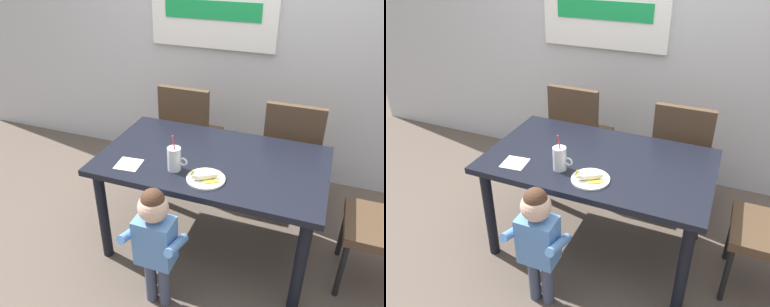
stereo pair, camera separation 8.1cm
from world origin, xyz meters
The scene contains 10 objects.
ground_plane centered at (0.00, 0.00, 0.00)m, with size 24.00×24.00×0.00m, color brown.
back_wall centered at (0.00, 1.22, 1.45)m, with size 6.40×0.17×2.90m.
dining_table centered at (0.00, 0.00, 0.63)m, with size 1.45×0.86×0.73m.
dining_chair_left centered at (-0.43, 0.68, 0.54)m, with size 0.44×0.44×0.96m.
dining_chair_right centered at (0.44, 0.64, 0.54)m, with size 0.44×0.45×0.96m.
toddler_standing centered at (-0.14, -0.59, 0.53)m, with size 0.33×0.24×0.84m.
milk_cup centered at (-0.18, -0.21, 0.80)m, with size 0.13×0.08×0.25m.
snack_plate centered at (0.04, -0.25, 0.74)m, with size 0.23×0.23×0.01m, color white.
peeled_banana centered at (0.04, -0.26, 0.76)m, with size 0.17×0.14×0.07m.
paper_napkin centered at (-0.47, -0.26, 0.73)m, with size 0.15×0.15×0.00m, color white.
Camera 1 is at (0.63, -2.03, 1.98)m, focal length 35.71 mm.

